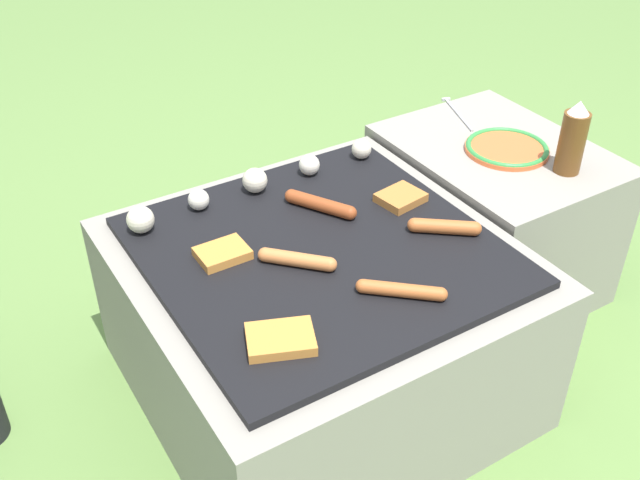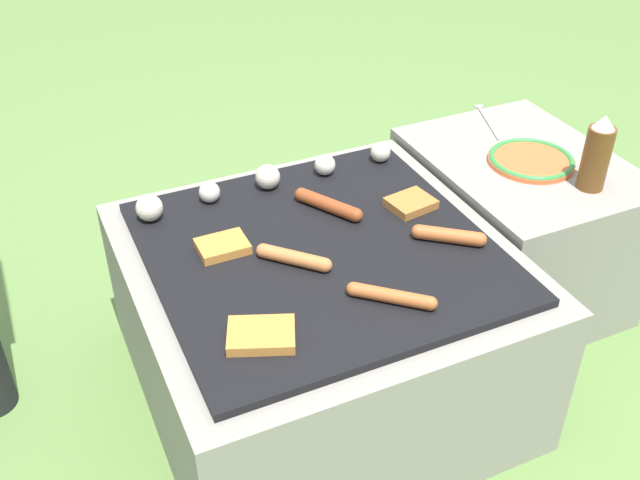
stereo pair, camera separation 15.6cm
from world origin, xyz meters
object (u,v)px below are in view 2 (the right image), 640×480
object	(u,v)px
sausage_front_center	(328,205)
fork_utensil	(487,120)
plate_colorful	(531,160)
condiment_bottle	(597,154)

from	to	relation	value
sausage_front_center	fork_utensil	distance (m)	0.63
plate_colorful	fork_utensil	xyz separation A→B (m)	(0.04, 0.24, -0.01)
sausage_front_center	condiment_bottle	world-z (taller)	condiment_bottle
sausage_front_center	plate_colorful	bearing A→B (deg)	-1.56
condiment_bottle	fork_utensil	bearing A→B (deg)	92.49
plate_colorful	condiment_bottle	world-z (taller)	condiment_bottle
sausage_front_center	plate_colorful	size ratio (longest dim) A/B	0.75
plate_colorful	condiment_bottle	size ratio (longest dim) A/B	1.15
condiment_bottle	sausage_front_center	bearing A→B (deg)	164.64
condiment_bottle	fork_utensil	world-z (taller)	condiment_bottle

